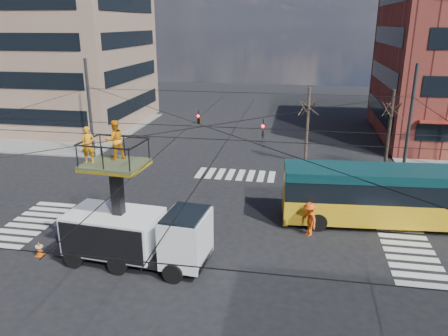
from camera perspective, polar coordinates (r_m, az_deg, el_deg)
ground at (r=22.86m, az=-2.25°, el=-9.09°), size 120.00×120.00×0.00m
sidewalk_nw at (r=49.19m, az=-21.44°, el=4.83°), size 18.00×18.00×0.12m
crosswalks at (r=22.86m, az=-2.25°, el=-9.07°), size 22.40×22.40×0.02m
overhead_network at (r=21.62m, az=-2.36°, el=1.55°), size 24.24×24.24×8.00m
tree_a at (r=33.83m, az=10.98°, el=8.00°), size 2.00×2.00×6.00m
tree_b at (r=34.46m, az=21.08°, el=7.30°), size 2.00×2.00×6.00m
utility_truck at (r=20.18m, az=-11.47°, el=-6.75°), size 7.17×3.14×6.54m
city_bus at (r=25.33m, az=21.56°, el=-3.34°), size 12.26×3.48×3.20m
traffic_cone at (r=22.82m, az=-22.98°, el=-9.66°), size 0.36×0.36×0.75m
worker_ground at (r=20.76m, az=-13.90°, el=-10.02°), size 0.58×1.06×1.72m
flagger at (r=23.16m, az=11.05°, el=-6.58°), size 1.19×1.35×1.81m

